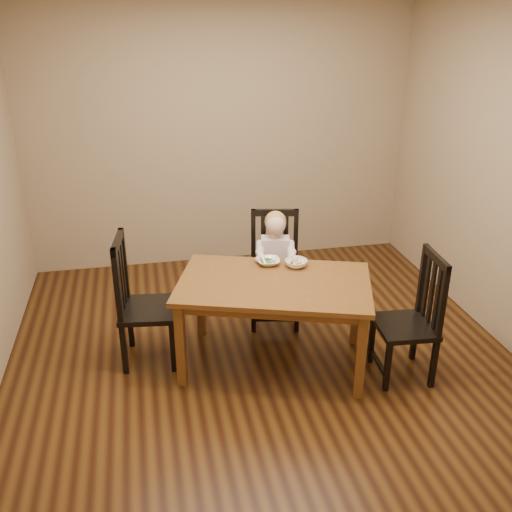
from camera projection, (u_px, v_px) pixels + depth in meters
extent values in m
cube|color=#4A2B0F|center=(262.00, 354.00, 4.62)|extent=(4.00, 4.00, 0.01)
cube|color=#9C8263|center=(221.00, 137.00, 5.87)|extent=(4.00, 0.01, 2.70)
cube|color=#9C8263|center=(369.00, 344.00, 2.29)|extent=(4.00, 0.01, 2.70)
cube|color=#9C8263|center=(512.00, 179.00, 4.45)|extent=(0.01, 4.00, 2.70)
cube|color=#543313|center=(274.00, 284.00, 4.25)|extent=(1.62, 1.26, 0.04)
cube|color=#543313|center=(274.00, 291.00, 4.27)|extent=(1.48, 1.12, 0.08)
cube|color=#543313|center=(181.00, 345.00, 4.13)|extent=(0.08, 0.08, 0.67)
cube|color=#543313|center=(361.00, 357.00, 4.00)|extent=(0.08, 0.08, 0.67)
cube|color=#543313|center=(201.00, 299.00, 4.79)|extent=(0.08, 0.08, 0.67)
cube|color=#543313|center=(356.00, 307.00, 4.65)|extent=(0.08, 0.08, 0.67)
cube|color=black|center=(275.00, 279.00, 4.95)|extent=(0.50, 0.49, 0.04)
cube|color=black|center=(294.00, 292.00, 5.20)|extent=(0.05, 0.05, 0.40)
cube|color=black|center=(253.00, 292.00, 5.20)|extent=(0.05, 0.05, 0.40)
cube|color=black|center=(297.00, 311.00, 4.88)|extent=(0.05, 0.05, 0.40)
cube|color=black|center=(254.00, 311.00, 4.88)|extent=(0.05, 0.05, 0.40)
cube|color=black|center=(296.00, 239.00, 4.99)|extent=(0.05, 0.05, 0.56)
cube|color=black|center=(253.00, 240.00, 4.99)|extent=(0.05, 0.05, 0.56)
cube|color=black|center=(275.00, 213.00, 4.89)|extent=(0.41, 0.11, 0.06)
cube|color=black|center=(286.00, 243.00, 5.00)|extent=(0.05, 0.03, 0.48)
cube|color=black|center=(274.00, 243.00, 5.00)|extent=(0.05, 0.03, 0.48)
cube|color=black|center=(263.00, 243.00, 5.00)|extent=(0.05, 0.03, 0.48)
cube|color=black|center=(149.00, 310.00, 4.41)|extent=(0.48, 0.50, 0.04)
cube|color=black|center=(130.00, 323.00, 4.67)|extent=(0.05, 0.05, 0.42)
cube|color=black|center=(124.00, 350.00, 4.31)|extent=(0.05, 0.05, 0.42)
cube|color=black|center=(175.00, 322.00, 4.69)|extent=(0.05, 0.05, 0.42)
cube|color=black|center=(173.00, 347.00, 4.34)|extent=(0.05, 0.05, 0.42)
cube|color=black|center=(124.00, 263.00, 4.45)|extent=(0.05, 0.05, 0.58)
cube|color=black|center=(117.00, 286.00, 4.09)|extent=(0.05, 0.05, 0.58)
cube|color=black|center=(117.00, 242.00, 4.17)|extent=(0.09, 0.43, 0.06)
cube|color=black|center=(123.00, 272.00, 4.38)|extent=(0.03, 0.05, 0.50)
cube|color=black|center=(121.00, 278.00, 4.28)|extent=(0.03, 0.05, 0.50)
cube|color=black|center=(119.00, 284.00, 4.19)|extent=(0.03, 0.05, 0.50)
cube|color=black|center=(405.00, 326.00, 4.22)|extent=(0.44, 0.46, 0.04)
cube|color=black|center=(434.00, 364.00, 4.16)|extent=(0.04, 0.04, 0.40)
cube|color=black|center=(414.00, 337.00, 4.50)|extent=(0.04, 0.04, 0.40)
cube|color=black|center=(387.00, 367.00, 4.12)|extent=(0.04, 0.04, 0.40)
cube|color=black|center=(372.00, 340.00, 4.45)|extent=(0.04, 0.04, 0.40)
cube|color=black|center=(443.00, 302.00, 3.95)|extent=(0.04, 0.04, 0.55)
cube|color=black|center=(422.00, 278.00, 4.29)|extent=(0.04, 0.04, 0.55)
cube|color=black|center=(436.00, 258.00, 4.02)|extent=(0.07, 0.41, 0.06)
cube|color=black|center=(437.00, 299.00, 4.04)|extent=(0.02, 0.05, 0.48)
cube|color=black|center=(432.00, 293.00, 4.13)|extent=(0.02, 0.05, 0.48)
cube|color=black|center=(426.00, 287.00, 4.22)|extent=(0.02, 0.05, 0.48)
imported|color=white|center=(268.00, 262.00, 4.52)|extent=(0.19, 0.19, 0.04)
imported|color=white|center=(296.00, 263.00, 4.48)|extent=(0.22, 0.22, 0.06)
cube|color=silver|center=(263.00, 259.00, 4.49)|extent=(0.03, 0.12, 0.05)
cube|color=silver|center=(263.00, 261.00, 4.50)|extent=(0.03, 0.04, 0.01)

